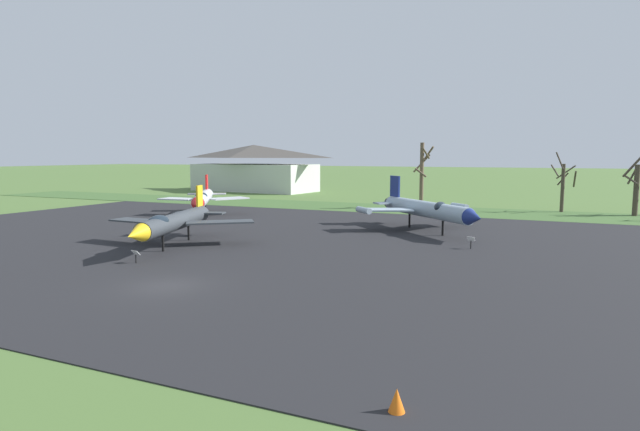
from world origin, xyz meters
TOP-DOWN VIEW (x-y plane):
  - ground_plane at (0.00, 0.00)m, footprint 600.00×600.00m
  - asphalt_apron at (0.00, 15.06)m, footprint 84.94×50.19m
  - grass_verge_strip at (0.00, 46.16)m, footprint 144.94×12.00m
  - jet_fighter_front_left at (-8.00, 10.26)m, footprint 11.82×14.40m
  - info_placard_front_left at (-6.08, 4.10)m, footprint 0.66×0.40m
  - jet_fighter_front_right at (8.27, 26.80)m, footprint 12.80×12.73m
  - info_placard_front_right at (13.63, 18.97)m, footprint 0.59×0.28m
  - jet_fighter_rear_center at (-18.75, 28.37)m, footprint 10.54×14.31m
  - bare_tree_far_left at (2.59, 48.58)m, footprint 3.07×2.67m
  - bare_tree_left_of_center at (20.12, 51.13)m, footprint 3.04×2.99m
  - bare_tree_center at (27.92, 49.96)m, footprint 2.25×2.84m
  - visitor_building at (-36.82, 69.36)m, footprint 27.21×13.80m
  - traffic_cone at (15.75, -8.71)m, footprint 0.52×0.52m

SIDE VIEW (x-z plane):
  - ground_plane at x=0.00m, z-range 0.00..0.00m
  - asphalt_apron at x=0.00m, z-range 0.00..0.05m
  - grass_verge_strip at x=0.00m, z-range 0.00..0.06m
  - traffic_cone at x=15.75m, z-range 0.00..0.74m
  - info_placard_front_left at x=-6.08m, z-range 0.14..1.07m
  - info_placard_front_right at x=13.63m, z-range 0.13..1.14m
  - jet_fighter_front_left at x=-8.00m, z-range -0.25..4.31m
  - jet_fighter_rear_center at x=-18.75m, z-range -0.19..4.54m
  - jet_fighter_front_right at x=8.27m, z-range -0.34..4.77m
  - bare_tree_center at x=27.92m, z-range -0.18..7.07m
  - bare_tree_left_of_center at x=20.12m, z-range -0.22..7.44m
  - visitor_building at x=-36.82m, z-range -0.11..9.17m
  - bare_tree_far_left at x=2.59m, z-range 0.40..9.34m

